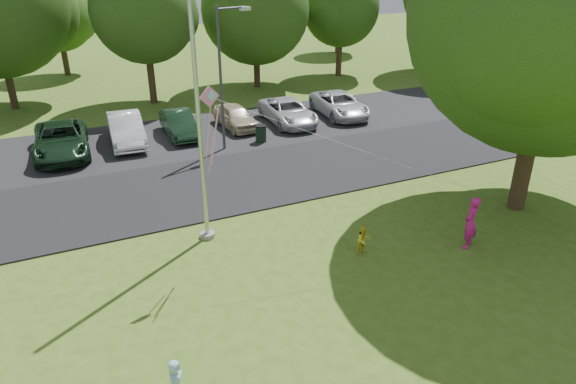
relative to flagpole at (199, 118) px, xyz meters
name	(u,v)px	position (x,y,z in m)	size (l,w,h in m)	color
ground	(378,291)	(3.50, -5.00, -4.17)	(120.00, 120.00, 0.00)	#3D5E18
park_road	(259,176)	(3.50, 4.00, -4.14)	(60.00, 6.00, 0.06)	black
parking_strip	(213,132)	(3.50, 10.50, -4.14)	(42.00, 7.00, 0.06)	black
flagpole	(199,118)	(0.00, 0.00, 0.00)	(0.50, 0.50, 10.00)	#B7BABF
street_lamp	(225,66)	(3.50, 7.91, -0.17)	(1.82, 0.72, 6.65)	#3F3F44
trash_can	(261,134)	(5.24, 8.00, -3.71)	(0.57, 0.57, 0.91)	black
big_tree	(555,17)	(11.09, -2.85, 2.68)	(9.98, 9.48, 11.84)	#332316
tree_row	(190,4)	(5.09, 19.23, 1.55)	(64.35, 11.94, 10.88)	#332316
horizon_trees	(190,12)	(7.56, 28.88, 0.14)	(77.46, 7.20, 7.02)	#332316
parked_cars	(207,121)	(3.21, 10.40, -3.43)	(17.68, 5.31, 1.47)	black
woman	(470,223)	(7.49, -4.20, -3.28)	(0.65, 0.43, 1.78)	#C81A7A
child_yellow	(363,240)	(4.19, -3.09, -3.68)	(0.47, 0.37, 0.96)	yellow
child_blue	(175,380)	(-2.62, -6.36, -3.68)	(0.47, 0.31, 0.97)	#93C6E2
kite	(220,115)	(0.16, -1.64, 0.52)	(7.86, 2.91, 3.49)	pink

